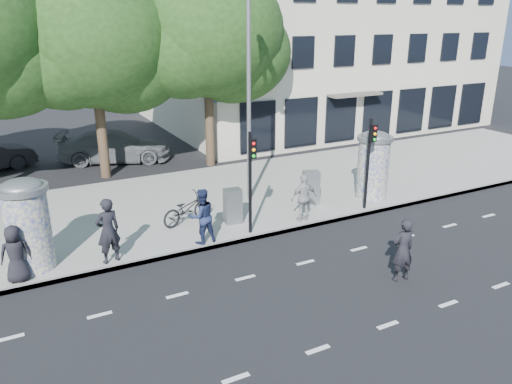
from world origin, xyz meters
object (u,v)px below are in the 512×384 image
ped_c (202,216)px  bicycle (187,209)px  cabinet_left (233,206)px  traffic_pole_far (370,155)px  traffic_pole_near (251,173)px  cabinet_right (311,187)px  car_right (115,146)px  ad_column_right (373,163)px  man_road (403,250)px  ped_b (108,231)px  street_lamp (250,79)px  ped_e (304,198)px  ad_column_left (27,223)px  ped_a (15,254)px

ped_c → bicycle: bearing=-98.9°
bicycle → cabinet_left: size_ratio=1.60×
traffic_pole_far → traffic_pole_near: bearing=180.0°
cabinet_right → car_right: bearing=136.4°
ad_column_right → man_road: ad_column_right is taller
ped_b → man_road: (6.96, -4.52, -0.22)m
ped_b → cabinet_left: ped_b is taller
cabinet_left → street_lamp: bearing=54.5°
ped_c → cabinet_left: size_ratio=1.46×
ped_b → ped_e: size_ratio=1.16×
ad_column_left → car_right: 11.62m
ped_b → ad_column_left: bearing=-30.7°
traffic_pole_far → ped_b: (-9.37, 0.06, -1.10)m
ad_column_right → ped_e: bearing=-167.8°
ped_e → man_road: 4.58m
street_lamp → cabinet_left: street_lamp is taller
cabinet_left → cabinet_right: bearing=12.1°
bicycle → ped_a: bearing=89.8°
ped_b → traffic_pole_near: bearing=166.4°
car_right → street_lamp: bearing=-139.6°
ad_column_left → traffic_pole_near: size_ratio=0.78×
traffic_pole_far → ped_c: (-6.50, 0.06, -1.19)m
traffic_pole_near → car_right: bearing=99.6°
ped_e → traffic_pole_near: bearing=5.1°
traffic_pole_far → ped_c: 6.60m
ped_a → cabinet_left: ped_a is taller
ped_a → cabinet_left: 6.93m
traffic_pole_near → cabinet_left: (-0.16, 1.07, -1.47)m
bicycle → traffic_pole_far: bearing=-123.7°
traffic_pole_far → cabinet_left: 5.28m
ad_column_left → car_right: ad_column_left is taller
ped_c → man_road: bearing=126.9°
man_road → bicycle: (-3.97, 6.26, -0.25)m
street_lamp → ped_c: 5.60m
ad_column_right → cabinet_right: 2.67m
ped_a → ped_e: ped_e is taller
bicycle → cabinet_left: (1.42, -0.73, 0.10)m
traffic_pole_far → cabinet_right: (-1.50, 1.45, -1.45)m
street_lamp → ped_c: street_lamp is taller
ad_column_right → ped_b: size_ratio=1.35×
traffic_pole_near → cabinet_right: 3.88m
traffic_pole_near → car_right: (-1.90, 11.31, -1.45)m
traffic_pole_near → street_lamp: street_lamp is taller
ad_column_right → car_right: (-7.70, 10.41, -0.75)m
ped_e → car_right: 11.91m
traffic_pole_near → cabinet_left: bearing=98.6°
ped_a → ped_c: size_ratio=0.90×
ad_column_right → car_right: bearing=126.5°
ped_b → car_right: ped_b is taller
man_road → ped_a: bearing=-20.4°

